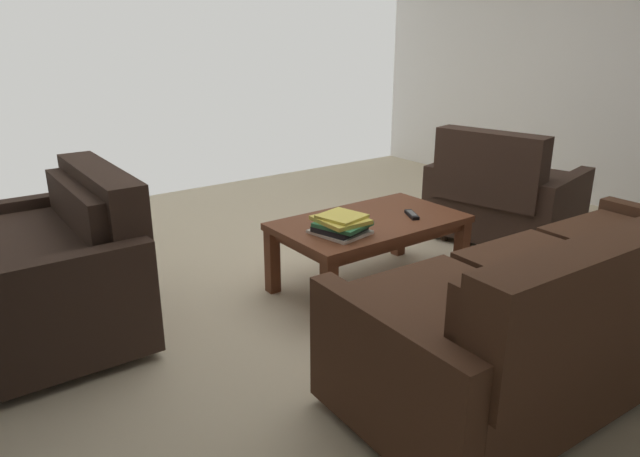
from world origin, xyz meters
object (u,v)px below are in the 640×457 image
(armchair_side, at_px, (502,195))
(book_stack, at_px, (341,225))
(sofa_main, at_px, (571,307))
(tv_remote, at_px, (412,215))
(coffee_table, at_px, (370,230))
(loveseat_near, at_px, (55,266))

(armchair_side, xyz_separation_m, book_stack, (1.60, 0.13, 0.13))
(sofa_main, bearing_deg, tv_remote, -99.17)
(sofa_main, distance_m, coffee_table, 1.26)
(coffee_table, distance_m, tv_remote, 0.27)
(coffee_table, xyz_separation_m, tv_remote, (-0.24, 0.10, 0.08))
(sofa_main, distance_m, book_stack, 1.23)
(coffee_table, bearing_deg, armchair_side, -178.38)
(loveseat_near, bearing_deg, sofa_main, 133.70)
(loveseat_near, distance_m, tv_remote, 1.99)
(coffee_table, bearing_deg, sofa_main, 92.50)
(loveseat_near, distance_m, armchair_side, 2.99)
(loveseat_near, height_order, coffee_table, loveseat_near)
(loveseat_near, xyz_separation_m, book_stack, (-1.35, 0.61, 0.12))
(sofa_main, relative_size, book_stack, 6.32)
(loveseat_near, bearing_deg, armchair_side, 170.76)
(sofa_main, bearing_deg, book_stack, -73.40)
(book_stack, relative_size, tv_remote, 2.05)
(sofa_main, bearing_deg, loveseat_near, -46.30)
(tv_remote, bearing_deg, loveseat_near, -18.20)
(book_stack, xyz_separation_m, tv_remote, (-0.54, 0.01, -0.04))
(loveseat_near, relative_size, book_stack, 3.46)
(sofa_main, height_order, tv_remote, sofa_main)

